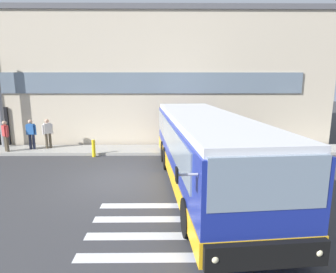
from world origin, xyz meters
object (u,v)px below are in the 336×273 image
(entry_support_column, at_px, (0,104))
(bus_main_foreground, at_px, (204,151))
(passenger_at_curb_edge, at_px, (48,132))
(safety_bollard_yellow, at_px, (94,148))
(passenger_near_column, at_px, (6,135))
(passenger_by_doorway, at_px, (31,133))

(entry_support_column, bearing_deg, bus_main_foreground, -28.94)
(bus_main_foreground, relative_size, passenger_at_curb_edge, 6.59)
(entry_support_column, bearing_deg, safety_bollard_yellow, -17.66)
(passenger_near_column, bearing_deg, passenger_by_doorway, 23.96)
(passenger_by_doorway, distance_m, safety_bollard_yellow, 3.93)
(bus_main_foreground, bearing_deg, passenger_near_column, 154.40)
(entry_support_column, relative_size, bus_main_foreground, 0.45)
(passenger_at_curb_edge, relative_size, safety_bollard_yellow, 1.86)
(entry_support_column, bearing_deg, passenger_near_column, -55.94)
(passenger_at_curb_edge, bearing_deg, safety_bollard_yellow, -25.15)
(entry_support_column, height_order, passenger_by_doorway, entry_support_column)
(safety_bollard_yellow, bearing_deg, passenger_at_curb_edge, 154.85)
(entry_support_column, distance_m, passenger_near_column, 2.11)
(passenger_near_column, distance_m, passenger_at_curb_edge, 2.10)
(passenger_by_doorway, bearing_deg, entry_support_column, 160.82)
(passenger_by_doorway, bearing_deg, safety_bollard_yellow, -16.85)
(safety_bollard_yellow, bearing_deg, bus_main_foreground, -38.96)
(entry_support_column, bearing_deg, passenger_at_curb_edge, -9.08)
(passenger_near_column, bearing_deg, bus_main_foreground, -25.60)
(bus_main_foreground, distance_m, safety_bollard_yellow, 6.73)
(bus_main_foreground, bearing_deg, entry_support_column, 151.06)
(passenger_by_doorway, bearing_deg, passenger_at_curb_edge, 15.94)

